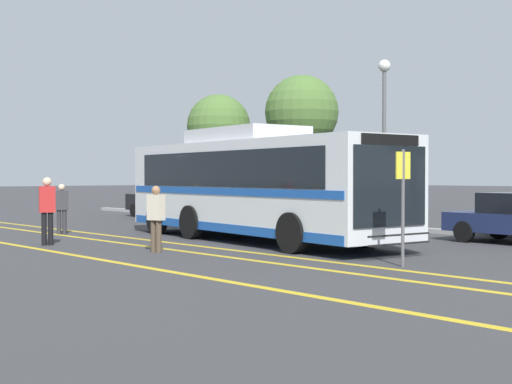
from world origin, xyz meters
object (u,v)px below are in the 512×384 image
object	(u,v)px
parked_car_1	(237,204)
pedestrian_0	(62,206)
tree_0	(219,127)
tree_1	(302,112)
pedestrian_1	(47,206)
bus_stop_sign	(403,193)
parked_car_0	(166,200)
parked_car_2	(336,209)
pedestrian_2	(156,215)
street_lamp	(384,113)
transit_bus	(256,184)

from	to	relation	value
parked_car_1	pedestrian_0	bearing A→B (deg)	6.91
tree_0	tree_1	size ratio (longest dim) A/B	0.88
pedestrian_1	bus_stop_sign	bearing A→B (deg)	131.59
parked_car_0	parked_car_2	world-z (taller)	parked_car_0
parked_car_1	parked_car_2	distance (m)	5.29
tree_0	pedestrian_2	bearing A→B (deg)	-44.30
parked_car_1	bus_stop_sign	xyz separation A→B (m)	(12.67, -6.34, 0.78)
parked_car_1	street_lamp	world-z (taller)	street_lamp
pedestrian_1	tree_1	xyz separation A→B (m)	(-5.18, 15.15, 3.78)
parked_car_1	street_lamp	xyz separation A→B (m)	(5.52, 2.28, 3.40)
bus_stop_sign	tree_0	size ratio (longest dim) A/B	0.42
bus_stop_sign	tree_1	world-z (taller)	tree_1
transit_bus	pedestrian_1	world-z (taller)	transit_bus
pedestrian_2	street_lamp	bearing A→B (deg)	-96.80
parked_car_0	tree_0	world-z (taller)	tree_0
tree_1	tree_0	bearing A→B (deg)	-147.70
parked_car_2	pedestrian_2	world-z (taller)	pedestrian_2
parked_car_2	pedestrian_0	world-z (taller)	pedestrian_0
tree_0	transit_bus	bearing A→B (deg)	-34.66
parked_car_0	pedestrian_1	distance (m)	13.06
transit_bus	tree_0	xyz separation A→B (m)	(-11.39, 7.87, 2.61)
parked_car_1	street_lamp	size ratio (longest dim) A/B	0.75
transit_bus	tree_1	xyz separation A→B (m)	(-7.94, 10.05, 3.19)
transit_bus	street_lamp	world-z (taller)	street_lamp
parked_car_1	pedestrian_1	xyz separation A→B (m)	(3.47, -9.70, 0.31)
parked_car_0	tree_1	distance (m)	7.48
transit_bus	parked_car_0	distance (m)	12.32
street_lamp	tree_0	size ratio (longest dim) A/B	1.05
pedestrian_1	tree_1	bearing A→B (deg)	-139.64
transit_bus	pedestrian_1	distance (m)	5.82
parked_car_1	tree_1	size ratio (longest dim) A/B	0.69
pedestrian_2	transit_bus	bearing A→B (deg)	-94.19
pedestrian_2	parked_car_1	bearing A→B (deg)	-65.13
pedestrian_1	bus_stop_sign	size ratio (longest dim) A/B	0.76
pedestrian_0	parked_car_1	bearing A→B (deg)	29.55
pedestrian_1	tree_0	xyz separation A→B (m)	(-8.63, 12.97, 3.19)
transit_bus	street_lamp	xyz separation A→B (m)	(-0.71, 6.89, 2.51)
pedestrian_0	bus_stop_sign	xyz separation A→B (m)	(12.31, 1.37, 0.61)
pedestrian_0	bus_stop_sign	bearing A→B (deg)	-56.77
transit_bus	parked_car_2	distance (m)	4.73
parked_car_1	pedestrian_0	world-z (taller)	pedestrian_0
parked_car_1	tree_0	xyz separation A→B (m)	(-5.15, 3.26, 3.50)
bus_stop_sign	parked_car_1	bearing A→B (deg)	-109.52
transit_bus	parked_car_0	bearing A→B (deg)	-105.70
transit_bus	pedestrian_2	xyz separation A→B (m)	(0.69, -3.92, -0.72)
parked_car_2	pedestrian_1	bearing A→B (deg)	-10.92
transit_bus	tree_0	distance (m)	14.09
bus_stop_sign	street_lamp	bearing A→B (deg)	-133.25
transit_bus	parked_car_1	size ratio (longest dim) A/B	2.44
pedestrian_0	pedestrian_1	world-z (taller)	pedestrian_1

